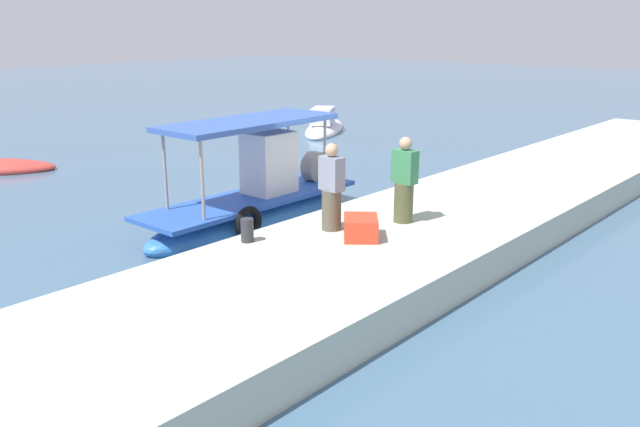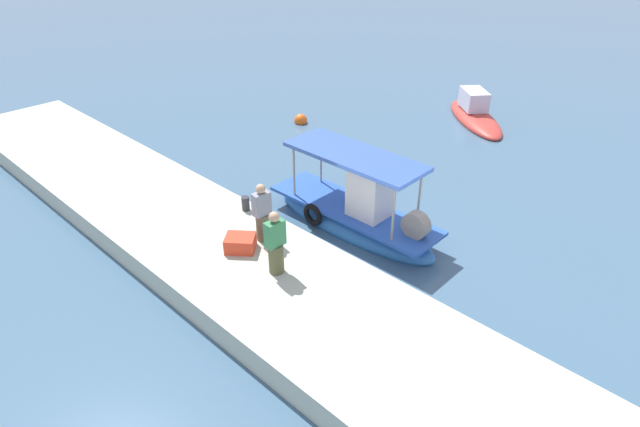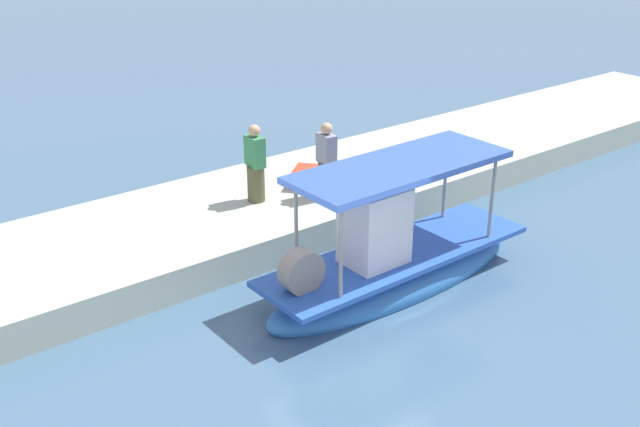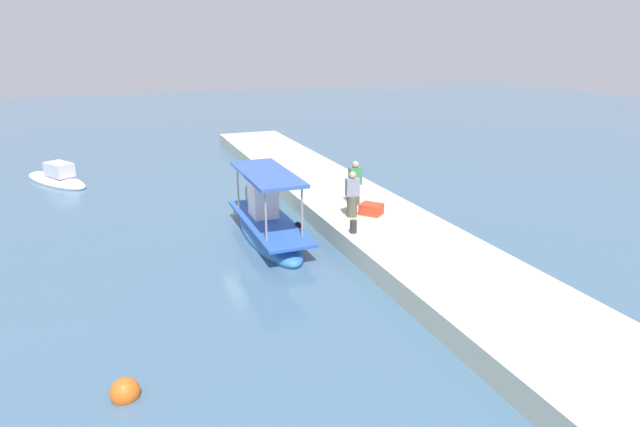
{
  "view_description": "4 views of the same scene",
  "coord_description": "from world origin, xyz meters",
  "px_view_note": "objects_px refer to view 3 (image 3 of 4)",
  "views": [
    {
      "loc": [
        -11.45,
        -11.22,
        4.63
      ],
      "look_at": [
        -1.48,
        -2.43,
        0.77
      ],
      "focal_mm": 37.09,
      "sensor_mm": 36.0,
      "label": 1
    },
    {
      "loc": [
        7.69,
        -10.97,
        8.86
      ],
      "look_at": [
        -1.24,
        -1.64,
        1.17
      ],
      "focal_mm": 29.64,
      "sensor_mm": 36.0,
      "label": 2
    },
    {
      "loc": [
        7.77,
        9.17,
        7.2
      ],
      "look_at": [
        -0.5,
        -1.5,
        1.25
      ],
      "focal_mm": 42.38,
      "sensor_mm": 36.0,
      "label": 3
    },
    {
      "loc": [
        -18.6,
        4.61,
        6.87
      ],
      "look_at": [
        -2.09,
        -1.84,
        1.01
      ],
      "focal_mm": 29.14,
      "sensor_mm": 36.0,
      "label": 4
    }
  ],
  "objects_px": {
    "fisherman_near_bollard": "(255,167)",
    "mooring_bollard": "(400,180)",
    "main_fishing_boat": "(392,264)",
    "fisherman_by_crate": "(326,164)",
    "cargo_crate": "(307,177)"
  },
  "relations": [
    {
      "from": "cargo_crate",
      "to": "mooring_bollard",
      "type": "bearing_deg",
      "value": 136.82
    },
    {
      "from": "mooring_bollard",
      "to": "cargo_crate",
      "type": "xyz_separation_m",
      "value": [
        1.56,
        -1.46,
        -0.02
      ]
    },
    {
      "from": "mooring_bollard",
      "to": "cargo_crate",
      "type": "bearing_deg",
      "value": -43.18
    },
    {
      "from": "fisherman_near_bollard",
      "to": "cargo_crate",
      "type": "height_order",
      "value": "fisherman_near_bollard"
    },
    {
      "from": "main_fishing_boat",
      "to": "fisherman_near_bollard",
      "type": "relative_size",
      "value": 3.44
    },
    {
      "from": "cargo_crate",
      "to": "fisherman_near_bollard",
      "type": "bearing_deg",
      "value": 0.7
    },
    {
      "from": "fisherman_near_bollard",
      "to": "fisherman_by_crate",
      "type": "bearing_deg",
      "value": 151.19
    },
    {
      "from": "fisherman_near_bollard",
      "to": "mooring_bollard",
      "type": "relative_size",
      "value": 3.94
    },
    {
      "from": "fisherman_near_bollard",
      "to": "fisherman_by_crate",
      "type": "distance_m",
      "value": 1.57
    },
    {
      "from": "fisherman_near_bollard",
      "to": "fisherman_by_crate",
      "type": "height_order",
      "value": "fisherman_near_bollard"
    },
    {
      "from": "mooring_bollard",
      "to": "cargo_crate",
      "type": "relative_size",
      "value": 0.57
    },
    {
      "from": "fisherman_near_bollard",
      "to": "fisherman_by_crate",
      "type": "xyz_separation_m",
      "value": [
        -1.38,
        0.76,
        -0.02
      ]
    },
    {
      "from": "fisherman_by_crate",
      "to": "mooring_bollard",
      "type": "xyz_separation_m",
      "value": [
        -1.61,
        0.68,
        -0.56
      ]
    },
    {
      "from": "fisherman_by_crate",
      "to": "mooring_bollard",
      "type": "distance_m",
      "value": 1.84
    },
    {
      "from": "fisherman_near_bollard",
      "to": "mooring_bollard",
      "type": "distance_m",
      "value": 3.37
    }
  ]
}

